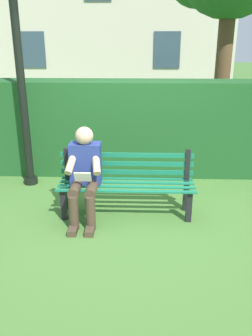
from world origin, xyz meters
name	(u,v)px	position (x,y,z in m)	size (l,w,h in m)	color
ground	(126,214)	(0.00, 0.00, 0.00)	(60.00, 60.00, 0.00)	#477533
park_bench	(127,182)	(0.00, -0.07, 0.42)	(1.71, 0.47, 0.83)	black
person_seated	(84,173)	(0.51, 0.10, 0.61)	(0.44, 0.73, 1.15)	navy
hedge_backdrop	(153,127)	(-0.37, -1.58, 0.79)	(6.09, 0.70, 1.58)	#1E5123
building_facade	(102,9)	(1.26, -10.16, 3.12)	(9.29, 2.94, 6.24)	beige
lamp_post	(19,58)	(1.53, -0.98, 1.89)	(0.27, 0.27, 3.24)	black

